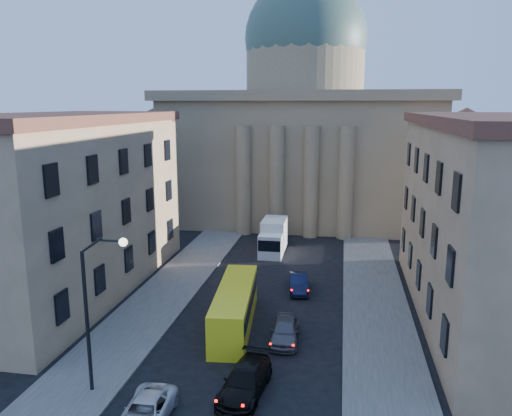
{
  "coord_description": "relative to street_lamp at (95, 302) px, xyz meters",
  "views": [
    {
      "loc": [
        5.6,
        -14.74,
        15.44
      ],
      "look_at": [
        -0.3,
        18.94,
        8.29
      ],
      "focal_mm": 35.0,
      "sensor_mm": 36.0,
      "label": 1
    }
  ],
  "objects": [
    {
      "name": "car_left_mid",
      "position": [
        3.47,
        -2.23,
        -4.63
      ],
      "size": [
        2.33,
        4.79,
        1.31
      ],
      "primitive_type": "imported",
      "rotation": [
        0.0,
        0.0,
        0.03
      ],
      "color": "silver",
      "rests_on": "ground"
    },
    {
      "name": "church",
      "position": [
        6.97,
        47.47,
        6.59
      ],
      "size": [
        68.02,
        28.76,
        36.6
      ],
      "color": "olive",
      "rests_on": "ground"
    },
    {
      "name": "street_lamp",
      "position": [
        0.0,
        0.0,
        0.0
      ],
      "size": [
        2.62,
        0.44,
        8.83
      ],
      "color": "black",
      "rests_on": "ground"
    },
    {
      "name": "car_right_distant",
      "position": [
        9.26,
        16.98,
        -4.57
      ],
      "size": [
        2.02,
        4.47,
        1.42
      ],
      "primitive_type": "imported",
      "rotation": [
        0.0,
        0.0,
        0.12
      ],
      "color": "black",
      "rests_on": "ground"
    },
    {
      "name": "sidewalk_right",
      "position": [
        15.47,
        10.0,
        -5.21
      ],
      "size": [
        5.0,
        60.0,
        0.15
      ],
      "primitive_type": "cube",
      "color": "#524F4B",
      "rests_on": "ground"
    },
    {
      "name": "building_left",
      "position": [
        -10.03,
        14.0,
        2.14
      ],
      "size": [
        11.6,
        26.6,
        14.7
      ],
      "color": "tan",
      "rests_on": "ground"
    },
    {
      "name": "city_bus",
      "position": [
        5.43,
        9.35,
        -3.74
      ],
      "size": [
        3.25,
        10.36,
        2.87
      ],
      "rotation": [
        0.0,
        0.0,
        0.09
      ],
      "color": "yellow",
      "rests_on": "ground"
    },
    {
      "name": "building_right",
      "position": [
        23.97,
        14.0,
        2.14
      ],
      "size": [
        11.6,
        26.6,
        14.7
      ],
      "color": "tan",
      "rests_on": "ground"
    },
    {
      "name": "car_right_mid",
      "position": [
        7.77,
        1.26,
        -4.53
      ],
      "size": [
        2.64,
        5.39,
        1.51
      ],
      "primitive_type": "imported",
      "rotation": [
        0.0,
        0.0,
        -0.11
      ],
      "color": "black",
      "rests_on": "ground"
    },
    {
      "name": "car_right_far",
      "position": [
        9.17,
        7.77,
        -4.52
      ],
      "size": [
        1.99,
        4.54,
        1.52
      ],
      "primitive_type": "imported",
      "rotation": [
        0.0,
        0.0,
        0.04
      ],
      "color": "#515156",
      "rests_on": "ground"
    },
    {
      "name": "box_truck",
      "position": [
        5.58,
        27.75,
        -3.69
      ],
      "size": [
        2.48,
        6.16,
        3.38
      ],
      "rotation": [
        0.0,
        0.0,
        0.0
      ],
      "color": "silver",
      "rests_on": "ground"
    },
    {
      "name": "sidewalk_left",
      "position": [
        -1.53,
        10.0,
        -5.21
      ],
      "size": [
        5.0,
        60.0,
        0.15
      ],
      "primitive_type": "cube",
      "color": "#524F4B",
      "rests_on": "ground"
    }
  ]
}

